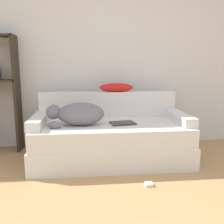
# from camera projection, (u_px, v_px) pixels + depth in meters

# --- Properties ---
(wall_back) EXTENTS (7.91, 0.06, 2.70)m
(wall_back) POSITION_uv_depth(u_px,v_px,m) (100.00, 50.00, 3.46)
(wall_back) COLOR silver
(wall_back) RESTS_ON ground_plane
(couch) EXTENTS (1.82, 0.92, 0.46)m
(couch) POSITION_uv_depth(u_px,v_px,m) (111.00, 142.00, 3.00)
(couch) COLOR silver
(couch) RESTS_ON ground_plane
(couch_backrest) EXTENTS (1.78, 0.15, 0.33)m
(couch_backrest) POSITION_uv_depth(u_px,v_px,m) (108.00, 104.00, 3.31)
(couch_backrest) COLOR silver
(couch_backrest) RESTS_ON couch
(couch_arm_left) EXTENTS (0.15, 0.73, 0.10)m
(couch_arm_left) POSITION_uv_depth(u_px,v_px,m) (39.00, 120.00, 2.86)
(couch_arm_left) COLOR silver
(couch_arm_left) RESTS_ON couch
(couch_arm_right) EXTENTS (0.15, 0.73, 0.10)m
(couch_arm_right) POSITION_uv_depth(u_px,v_px,m) (180.00, 117.00, 3.03)
(couch_arm_right) COLOR silver
(couch_arm_right) RESTS_ON couch
(dog) EXTENTS (0.65, 0.28, 0.26)m
(dog) POSITION_uv_depth(u_px,v_px,m) (77.00, 114.00, 2.81)
(dog) COLOR slate
(dog) RESTS_ON couch
(laptop) EXTENTS (0.31, 0.25, 0.02)m
(laptop) POSITION_uv_depth(u_px,v_px,m) (123.00, 123.00, 2.91)
(laptop) COLOR #2D2D30
(laptop) RESTS_ON couch
(throw_pillow) EXTENTS (0.45, 0.17, 0.11)m
(throw_pillow) POSITION_uv_depth(u_px,v_px,m) (116.00, 87.00, 3.27)
(throw_pillow) COLOR red
(throw_pillow) RESTS_ON couch_backrest
(bookshelf) EXTENTS (0.40, 0.26, 1.51)m
(bookshelf) POSITION_uv_depth(u_px,v_px,m) (1.00, 88.00, 3.25)
(bookshelf) COLOR #2D2319
(bookshelf) RESTS_ON ground_plane
(power_adapter) EXTENTS (0.07, 0.07, 0.03)m
(power_adapter) POSITION_uv_depth(u_px,v_px,m) (149.00, 184.00, 2.37)
(power_adapter) COLOR white
(power_adapter) RESTS_ON ground_plane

